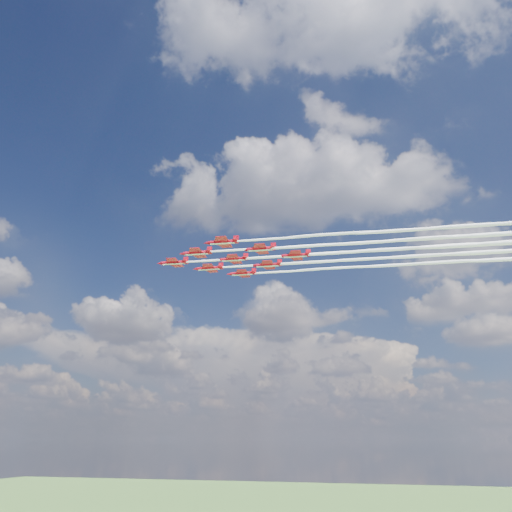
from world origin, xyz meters
name	(u,v)px	position (x,y,z in m)	size (l,w,h in m)	color
jet_lead	(418,248)	(57.96, 8.38, 86.43)	(158.45, 20.15, 2.60)	red
jet_row2_port	(458,237)	(68.47, 2.00, 86.43)	(158.45, 20.15, 2.60)	red
jet_row2_starb	(448,255)	(67.05, 16.65, 86.43)	(158.45, 20.15, 2.60)	red
jet_row3_port	(502,224)	(78.98, -4.38, 86.43)	(158.45, 20.15, 2.60)	red
jet_row3_centre	(488,244)	(77.56, 10.27, 86.43)	(158.45, 20.15, 2.60)	red
jet_row3_starb	(476,261)	(76.14, 24.93, 86.43)	(158.45, 20.15, 2.60)	red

